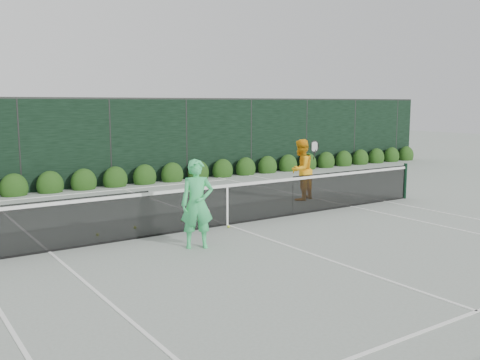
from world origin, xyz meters
TOP-DOWN VIEW (x-y plane):
  - ground at (0.00, 0.00)m, footprint 80.00×80.00m
  - tennis_net at (-0.02, 0.00)m, footprint 12.90×0.10m
  - player_woman at (-1.56, -1.32)m, footprint 0.76×0.65m
  - player_man at (3.62, 1.58)m, footprint 1.07×0.96m
  - court_lines at (0.00, 0.00)m, footprint 11.03×23.83m
  - windscreen_fence at (0.00, -2.71)m, footprint 32.00×21.07m
  - hedge_row at (-0.00, 7.15)m, footprint 31.66×0.65m
  - tennis_balls at (-1.16, 0.66)m, footprint 2.88×1.32m

SIDE VIEW (x-z plane):
  - ground at x=0.00m, z-range 0.00..0.00m
  - court_lines at x=0.00m, z-range 0.00..0.01m
  - tennis_balls at x=-1.16m, z-range 0.00..0.07m
  - hedge_row at x=0.00m, z-range -0.23..0.70m
  - tennis_net at x=-0.02m, z-range 0.00..1.07m
  - player_woman at x=-1.56m, z-range 0.00..1.77m
  - player_man at x=3.62m, z-range 0.00..1.81m
  - windscreen_fence at x=0.00m, z-range -0.02..3.04m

